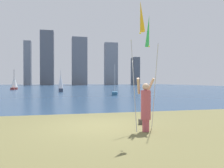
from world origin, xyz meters
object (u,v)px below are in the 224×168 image
object	(u,v)px
kite_flag_right	(148,34)
bag	(142,122)
sailboat_5	(14,83)
sailboat_3	(61,83)
sailboat_4	(115,93)
person	(146,105)
kite_flag_left	(141,21)

from	to	relation	value
kite_flag_right	bag	world-z (taller)	kite_flag_right
kite_flag_right	bag	distance (m)	3.48
kite_flag_right	sailboat_5	distance (m)	43.91
bag	sailboat_5	world-z (taller)	sailboat_5
sailboat_3	sailboat_5	distance (m)	15.69
kite_flag_right	sailboat_4	bearing A→B (deg)	80.53
person	kite_flag_left	xyz separation A→B (m)	(-0.39, -0.57, 2.74)
sailboat_4	bag	bearing A→B (deg)	-99.94
sailboat_3	sailboat_5	xyz separation A→B (m)	(-9.90, 12.17, -0.04)
bag	kite_flag_right	bearing A→B (deg)	-79.84
bag	sailboat_3	world-z (taller)	sailboat_3
kite_flag_right	sailboat_4	world-z (taller)	kite_flag_right
kite_flag_left	sailboat_4	distance (m)	20.85
kite_flag_right	sailboat_3	xyz separation A→B (m)	(-3.77, 29.50, -2.14)
kite_flag_right	sailboat_5	size ratio (longest dim) A/B	0.98
person	sailboat_3	xyz separation A→B (m)	(-3.37, 30.23, 0.50)
sailboat_5	sailboat_3	bearing A→B (deg)	-50.86
bag	sailboat_3	distance (m)	29.31
kite_flag_right	bag	size ratio (longest dim) A/B	15.71
person	kite_flag_left	world-z (taller)	kite_flag_left
kite_flag_left	kite_flag_right	xyz separation A→B (m)	(0.79, 1.30, -0.10)
sailboat_3	sailboat_5	world-z (taller)	sailboat_5
person	bag	bearing A→B (deg)	67.15
sailboat_3	bag	bearing A→B (deg)	-82.77
person	sailboat_5	size ratio (longest dim) A/B	0.43
person	sailboat_5	world-z (taller)	sailboat_5
sailboat_5	bag	bearing A→B (deg)	-71.75
sailboat_3	sailboat_4	size ratio (longest dim) A/B	0.94
person	kite_flag_right	size ratio (longest dim) A/B	0.44
person	kite_flag_left	size ratio (longest dim) A/B	0.44
person	sailboat_5	xyz separation A→B (m)	(-13.28, 42.40, 0.47)
kite_flag_left	sailboat_5	distance (m)	44.91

